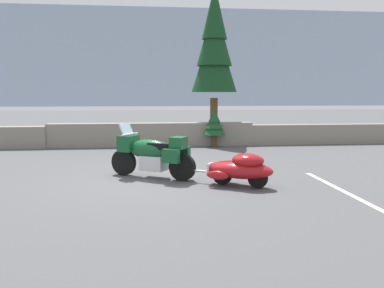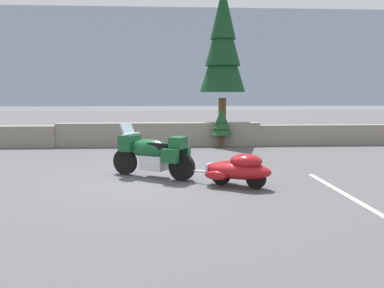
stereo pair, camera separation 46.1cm
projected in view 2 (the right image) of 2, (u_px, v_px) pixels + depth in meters
ground_plane at (153, 179)px, 9.51m from camera, size 80.00×80.00×0.00m
stone_guard_wall at (146, 135)px, 15.44m from camera, size 24.00×0.64×0.92m
distant_ridgeline at (168, 71)px, 103.61m from camera, size 240.00×80.00×16.00m
touring_motorcycle at (152, 153)px, 9.63m from camera, size 2.08×1.41×1.33m
car_shaped_trailer at (239, 169)px, 8.66m from camera, size 2.09×1.41×0.76m
pine_tree_tall at (223, 44)px, 16.16m from camera, size 1.91×1.91×6.55m
pine_sapling_near at (222, 123)px, 15.14m from camera, size 0.86×0.86×1.47m
parking_stripe_marker at (341, 192)px, 8.26m from camera, size 0.12×3.60×0.01m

